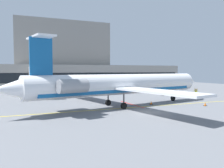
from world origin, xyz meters
TOP-DOWN VIEW (x-y plane):
  - ground at (0.00, 0.00)m, footprint 120.00×120.00m
  - terminal_building at (3.84, 46.96)m, footprint 58.74×12.88m
  - jet_bridge_west at (-11.68, 28.29)m, footprint 2.40×21.91m
  - regional_jet at (-1.49, 5.22)m, footprint 34.88×28.63m
  - baggage_tug at (9.35, 25.31)m, footprint 3.65×3.37m
  - pushback_tractor at (15.23, 15.87)m, footprint 3.99×2.74m
  - fuel_tank at (-12.00, 29.16)m, footprint 6.71×3.37m
  - marshaller at (15.13, 7.78)m, footprint 0.45×0.78m
  - safety_cone_alpha at (10.67, 0.99)m, footprint 0.47×0.47m
  - safety_cone_bravo at (3.92, 5.40)m, footprint 0.47×0.47m

SIDE VIEW (x-z plane):
  - ground at x=0.00m, z-range -0.10..0.00m
  - safety_cone_alpha at x=10.67m, z-range -0.03..0.52m
  - safety_cone_bravo at x=3.92m, z-range -0.03..0.52m
  - pushback_tractor at x=15.23m, z-range -0.07..1.84m
  - baggage_tug at x=9.35m, z-range -0.11..2.04m
  - marshaller at x=15.13m, z-range 0.03..2.05m
  - fuel_tank at x=-12.00m, z-range 0.15..3.09m
  - regional_jet at x=-1.49m, z-range -1.40..7.93m
  - jet_bridge_west at x=-11.68m, z-range 1.83..8.24m
  - terminal_building at x=3.84m, z-range -2.68..18.03m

